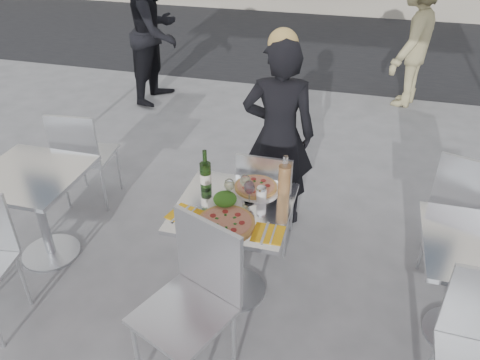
% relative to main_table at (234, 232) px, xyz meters
% --- Properties ---
extents(ground, '(80.00, 80.00, 0.00)m').
position_rel_main_table_xyz_m(ground, '(0.00, 0.00, -0.54)').
color(ground, slate).
extents(street_asphalt, '(24.00, 5.00, 0.00)m').
position_rel_main_table_xyz_m(street_asphalt, '(0.00, 6.50, -0.54)').
color(street_asphalt, black).
rests_on(street_asphalt, ground).
extents(main_table, '(0.72, 0.72, 0.75)m').
position_rel_main_table_xyz_m(main_table, '(0.00, 0.00, 0.00)').
color(main_table, '#B7BABF').
rests_on(main_table, ground).
extents(side_table_left, '(0.72, 0.72, 0.75)m').
position_rel_main_table_xyz_m(side_table_left, '(-1.50, 0.00, 0.00)').
color(side_table_left, '#B7BABF').
rests_on(side_table_left, ground).
extents(side_table_right, '(0.72, 0.72, 0.75)m').
position_rel_main_table_xyz_m(side_table_right, '(1.50, 0.00, 0.00)').
color(side_table_right, '#B7BABF').
rests_on(side_table_right, ground).
extents(chair_far, '(0.41, 0.42, 0.89)m').
position_rel_main_table_xyz_m(chair_far, '(0.10, 0.53, -0.02)').
color(chair_far, silver).
rests_on(chair_far, ground).
extents(chair_near, '(0.60, 0.61, 1.01)m').
position_rel_main_table_xyz_m(chair_near, '(-0.05, -0.62, 0.06)').
color(chair_near, silver).
rests_on(chair_near, ground).
extents(side_chair_lfar, '(0.46, 0.47, 0.92)m').
position_rel_main_table_xyz_m(side_chair_lfar, '(-1.55, 0.70, 0.00)').
color(side_chair_lfar, silver).
rests_on(side_chair_lfar, ground).
extents(side_chair_rfar, '(0.58, 0.59, 1.01)m').
position_rel_main_table_xyz_m(side_chair_rfar, '(1.49, 0.61, 0.06)').
color(side_chair_rfar, silver).
rests_on(side_chair_rfar, ground).
extents(woman_diner, '(0.63, 0.46, 1.58)m').
position_rel_main_table_xyz_m(woman_diner, '(0.10, 0.95, 0.25)').
color(woman_diner, black).
rests_on(woman_diner, ground).
extents(pedestrian_a, '(0.75, 0.92, 1.78)m').
position_rel_main_table_xyz_m(pedestrian_a, '(-1.91, 3.17, 0.35)').
color(pedestrian_a, black).
rests_on(pedestrian_a, ground).
extents(pedestrian_b, '(0.95, 1.24, 1.69)m').
position_rel_main_table_xyz_m(pedestrian_b, '(1.22, 3.84, 0.31)').
color(pedestrian_b, tan).
rests_on(pedestrian_b, ground).
extents(pizza_near, '(0.35, 0.35, 0.02)m').
position_rel_main_table_xyz_m(pizza_near, '(0.01, -0.19, 0.22)').
color(pizza_near, tan).
rests_on(pizza_near, main_table).
extents(pizza_far, '(0.32, 0.32, 0.03)m').
position_rel_main_table_xyz_m(pizza_far, '(0.09, 0.22, 0.23)').
color(pizza_far, white).
rests_on(pizza_far, main_table).
extents(salad_plate, '(0.22, 0.22, 0.09)m').
position_rel_main_table_xyz_m(salad_plate, '(-0.06, -0.00, 0.25)').
color(salad_plate, white).
rests_on(salad_plate, main_table).
extents(wine_bottle, '(0.07, 0.08, 0.29)m').
position_rel_main_table_xyz_m(wine_bottle, '(-0.23, 0.13, 0.32)').
color(wine_bottle, '#2F5720').
rests_on(wine_bottle, main_table).
extents(carafe, '(0.08, 0.08, 0.29)m').
position_rel_main_table_xyz_m(carafe, '(0.28, 0.20, 0.33)').
color(carafe, tan).
rests_on(carafe, main_table).
extents(sugar_shaker, '(0.06, 0.06, 0.11)m').
position_rel_main_table_xyz_m(sugar_shaker, '(0.16, 0.09, 0.26)').
color(sugar_shaker, white).
rests_on(sugar_shaker, main_table).
extents(wineglass_white_a, '(0.07, 0.07, 0.16)m').
position_rel_main_table_xyz_m(wineglass_white_a, '(-0.04, 0.06, 0.32)').
color(wineglass_white_a, white).
rests_on(wineglass_white_a, main_table).
extents(wineglass_white_b, '(0.07, 0.07, 0.16)m').
position_rel_main_table_xyz_m(wineglass_white_b, '(0.04, 0.13, 0.32)').
color(wineglass_white_b, white).
rests_on(wineglass_white_b, main_table).
extents(wineglass_red_a, '(0.07, 0.07, 0.16)m').
position_rel_main_table_xyz_m(wineglass_red_a, '(0.08, 0.07, 0.32)').
color(wineglass_red_a, white).
rests_on(wineglass_red_a, main_table).
extents(wineglass_red_b, '(0.07, 0.07, 0.16)m').
position_rel_main_table_xyz_m(wineglass_red_b, '(0.09, 0.05, 0.32)').
color(wineglass_red_b, white).
rests_on(wineglass_red_b, main_table).
extents(napkin_left, '(0.22, 0.22, 0.01)m').
position_rel_main_table_xyz_m(napkin_left, '(-0.27, -0.17, 0.21)').
color(napkin_left, gold).
rests_on(napkin_left, main_table).
extents(napkin_right, '(0.18, 0.20, 0.01)m').
position_rel_main_table_xyz_m(napkin_right, '(0.27, -0.22, 0.21)').
color(napkin_right, gold).
rests_on(napkin_right, main_table).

